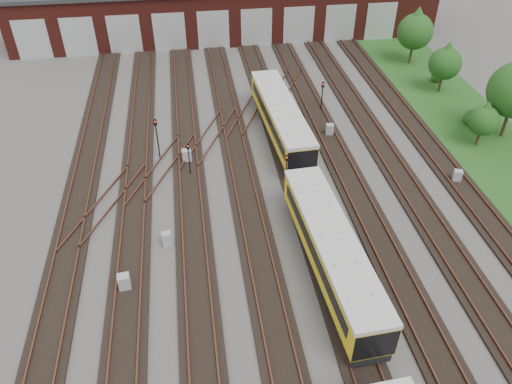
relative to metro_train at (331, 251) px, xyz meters
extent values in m
plane|color=#403E3B|center=(-2.00, 2.58, -1.76)|extent=(120.00, 120.00, 0.00)
cube|color=black|center=(-16.00, 2.58, -1.67)|extent=(2.40, 70.00, 0.18)
cube|color=brown|center=(-16.72, 2.58, -1.50)|extent=(0.10, 70.00, 0.15)
cube|color=brown|center=(-15.28, 2.58, -1.50)|extent=(0.10, 70.00, 0.15)
cube|color=black|center=(-12.00, 2.58, -1.67)|extent=(2.40, 70.00, 0.18)
cube|color=brown|center=(-12.72, 2.58, -1.50)|extent=(0.10, 70.00, 0.15)
cube|color=brown|center=(-11.28, 2.58, -1.50)|extent=(0.10, 70.00, 0.15)
cube|color=black|center=(-8.00, 2.58, -1.67)|extent=(2.40, 70.00, 0.18)
cube|color=brown|center=(-8.72, 2.58, -1.50)|extent=(0.10, 70.00, 0.15)
cube|color=brown|center=(-7.28, 2.58, -1.50)|extent=(0.10, 70.00, 0.15)
cube|color=black|center=(-4.00, 2.58, -1.67)|extent=(2.40, 70.00, 0.18)
cube|color=brown|center=(-4.72, 2.58, -1.50)|extent=(0.10, 70.00, 0.15)
cube|color=brown|center=(-3.28, 2.58, -1.50)|extent=(0.10, 70.00, 0.15)
cube|color=black|center=(0.00, 2.58, -1.67)|extent=(2.40, 70.00, 0.18)
cube|color=brown|center=(-0.72, 2.58, -1.50)|extent=(0.10, 70.00, 0.15)
cube|color=brown|center=(0.72, 2.58, -1.50)|extent=(0.10, 70.00, 0.15)
cube|color=black|center=(4.00, 2.58, -1.67)|extent=(2.40, 70.00, 0.18)
cube|color=brown|center=(3.28, 2.58, -1.50)|extent=(0.10, 70.00, 0.15)
cube|color=brown|center=(4.72, 2.58, -1.50)|extent=(0.10, 70.00, 0.15)
cube|color=black|center=(8.00, 2.58, -1.67)|extent=(2.40, 70.00, 0.18)
cube|color=brown|center=(7.28, 2.58, -1.50)|extent=(0.10, 70.00, 0.15)
cube|color=brown|center=(8.72, 2.58, -1.50)|extent=(0.10, 70.00, 0.15)
cube|color=black|center=(12.00, 2.58, -1.67)|extent=(2.40, 70.00, 0.18)
cube|color=brown|center=(11.28, 2.58, -1.50)|extent=(0.10, 70.00, 0.15)
cube|color=brown|center=(12.72, 2.58, -1.50)|extent=(0.10, 70.00, 0.15)
cube|color=brown|center=(-10.00, 12.58, -1.50)|extent=(5.40, 9.62, 0.15)
cube|color=brown|center=(-6.00, 16.58, -1.50)|extent=(5.40, 9.62, 0.15)
cube|color=brown|center=(-2.00, 20.58, -1.50)|extent=(5.40, 9.62, 0.15)
cube|color=brown|center=(-14.00, 8.58, -1.50)|extent=(5.40, 9.62, 0.15)
cube|color=brown|center=(2.00, 24.58, -1.50)|extent=(5.40, 9.62, 0.15)
cube|color=#511A14|center=(-2.00, 42.58, 1.24)|extent=(50.00, 12.00, 6.00)
cube|color=#AEB2B4|center=(-24.00, 36.56, 0.44)|extent=(3.60, 0.12, 4.40)
cube|color=#AEB2B4|center=(-19.00, 36.56, 0.44)|extent=(3.60, 0.12, 4.40)
cube|color=#AEB2B4|center=(-14.00, 36.56, 0.44)|extent=(3.60, 0.12, 4.40)
cube|color=#AEB2B4|center=(-9.00, 36.56, 0.44)|extent=(3.60, 0.12, 4.40)
cube|color=#AEB2B4|center=(-4.00, 36.56, 0.44)|extent=(3.60, 0.12, 4.40)
cube|color=#AEB2B4|center=(1.00, 36.56, 0.44)|extent=(3.60, 0.12, 4.40)
cube|color=#AEB2B4|center=(6.00, 36.56, 0.44)|extent=(3.60, 0.12, 4.40)
cube|color=#AEB2B4|center=(11.00, 36.56, 0.44)|extent=(3.60, 0.12, 4.40)
cube|color=#AEB2B4|center=(16.00, 36.56, 0.44)|extent=(3.60, 0.12, 4.40)
cube|color=#1F511B|center=(17.00, 12.58, -1.73)|extent=(8.00, 55.00, 0.05)
cube|color=black|center=(0.00, 0.00, -1.16)|extent=(2.77, 13.57, 0.54)
cube|color=gold|center=(0.00, 0.00, 0.10)|extent=(3.04, 13.58, 1.98)
cube|color=silver|center=(0.00, 0.00, 1.22)|extent=(3.12, 13.59, 0.27)
cube|color=black|center=(-1.18, -0.06, 0.33)|extent=(0.67, 11.85, 0.76)
cube|color=black|center=(1.18, 0.06, 0.33)|extent=(0.67, 11.85, 0.76)
cube|color=black|center=(0.00, 16.00, -1.16)|extent=(2.77, 13.57, 0.54)
cube|color=gold|center=(0.00, 16.00, 0.10)|extent=(3.04, 13.58, 1.98)
cube|color=silver|center=(0.00, 16.00, 1.22)|extent=(3.12, 13.59, 0.27)
cube|color=black|center=(-1.18, 15.94, 0.33)|extent=(0.67, 11.85, 0.76)
cube|color=black|center=(1.18, 16.06, 0.33)|extent=(0.67, 11.85, 0.76)
cylinder|color=black|center=(-10.24, 14.31, -0.27)|extent=(0.10, 0.10, 2.96)
cube|color=black|center=(-10.24, 14.31, 1.47)|extent=(0.28, 0.19, 0.51)
sphere|color=red|center=(-10.24, 14.20, 1.57)|extent=(0.12, 0.12, 0.12)
cylinder|color=black|center=(-7.90, 11.37, -0.55)|extent=(0.09, 0.09, 2.41)
cube|color=black|center=(-7.90, 11.37, 0.88)|extent=(0.24, 0.15, 0.45)
sphere|color=red|center=(-7.90, 11.28, 0.97)|extent=(0.11, 0.11, 0.11)
cylinder|color=black|center=(-1.01, 8.60, -0.48)|extent=(0.09, 0.09, 2.55)
cube|color=black|center=(-1.01, 8.60, 1.02)|extent=(0.26, 0.20, 0.45)
sphere|color=red|center=(-1.01, 8.51, 1.11)|extent=(0.11, 0.11, 0.11)
cylinder|color=black|center=(4.61, 19.99, -0.57)|extent=(0.10, 0.10, 2.37)
cube|color=black|center=(4.61, 19.99, 0.87)|extent=(0.29, 0.22, 0.51)
sphere|color=red|center=(4.61, 19.89, 0.98)|extent=(0.12, 0.12, 0.12)
cube|color=#A7A9AC|center=(-12.18, 0.43, -1.18)|extent=(0.74, 0.64, 1.15)
cube|color=#A7A9AC|center=(-8.08, 13.26, -1.19)|extent=(0.74, 0.64, 1.14)
cube|color=#A7A9AC|center=(-9.73, 3.90, -1.26)|extent=(0.67, 0.59, 0.98)
cube|color=#A7A9AC|center=(4.21, 15.57, -1.22)|extent=(0.73, 0.64, 1.07)
cube|color=#A7A9AC|center=(11.95, 7.60, -1.25)|extent=(0.75, 0.69, 1.01)
cylinder|color=#382B19|center=(17.02, 29.21, -0.79)|extent=(0.26, 0.26, 1.93)
sphere|color=#154A15|center=(17.02, 29.21, 1.79)|extent=(3.76, 3.76, 3.76)
cone|color=#154A15|center=(17.02, 29.21, 3.13)|extent=(3.22, 3.22, 2.68)
cylinder|color=#382B19|center=(17.23, 22.15, -0.96)|extent=(0.24, 0.24, 1.60)
sphere|color=#154A15|center=(17.23, 22.15, 1.18)|extent=(3.11, 3.11, 3.11)
cone|color=#154A15|center=(17.23, 22.15, 2.29)|extent=(2.67, 2.67, 2.22)
cylinder|color=#382B19|center=(18.83, 13.26, -0.58)|extent=(0.27, 0.27, 2.36)
cylinder|color=#382B19|center=(16.02, 12.26, -1.12)|extent=(0.22, 0.22, 1.27)
sphere|color=#154A15|center=(16.02, 12.26, 0.56)|extent=(2.46, 2.46, 2.46)
cone|color=#154A15|center=(16.02, 12.26, 1.44)|extent=(2.11, 2.11, 1.76)
sphere|color=#154A15|center=(17.33, 15.66, -0.97)|extent=(1.57, 1.57, 1.57)
sphere|color=#154A15|center=(18.00, 24.36, -1.15)|extent=(1.21, 1.21, 1.21)
camera|label=1|loc=(-7.50, -20.20, 20.72)|focal=35.00mm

